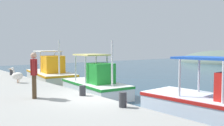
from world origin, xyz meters
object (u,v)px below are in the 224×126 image
Objects in this scene: fishing_boat_nearest at (51,75)px; mooring_bollard_third at (123,100)px; mooring_bollard_second at (83,91)px; mooring_bollard_nearest at (11,72)px; fisherman_standing at (34,73)px; fishing_boat_second at (96,85)px; pelican at (17,75)px.

fishing_boat_nearest is 12.65× the size of mooring_bollard_third.
fishing_boat_nearest is 15.18× the size of mooring_bollard_second.
mooring_bollard_nearest is (-0.48, -2.61, 0.30)m from fishing_boat_nearest.
mooring_bollard_third is at bearing -13.40° from fishing_boat_nearest.
fisherman_standing is 1.93m from mooring_bollard_second.
mooring_bollard_second is at bearing 66.90° from fisherman_standing.
fishing_boat_second is 5.52× the size of pelican.
fishing_boat_nearest is at bearing 135.07° from pelican.
mooring_bollard_nearest is 1.00× the size of mooring_bollard_second.
mooring_bollard_second is (9.07, 0.00, -0.00)m from mooring_bollard_nearest.
fishing_boat_nearest reaches higher than pelican.
mooring_bollard_third is (3.07, 1.64, -0.70)m from fisherman_standing.
pelican is at bearing -121.59° from fishing_boat_second.
fishing_boat_nearest is 1.21× the size of fishing_boat_second.
pelican reaches higher than mooring_bollard_third.
fishing_boat_nearest is 2.67m from mooring_bollard_nearest.
fishing_boat_nearest reaches higher than mooring_bollard_second.
fisherman_standing is at bearing -151.87° from mooring_bollard_third.
mooring_bollard_nearest is (-6.13, -2.68, 0.39)m from fishing_boat_second.
fisherman_standing is (7.89, -4.25, 1.04)m from fishing_boat_nearest.
mooring_bollard_nearest is 11.44m from mooring_bollard_third.
fisherman_standing is at bearing -11.08° from mooring_bollard_nearest.
pelican is 0.53× the size of fisherman_standing.
pelican is at bearing -44.93° from fishing_boat_nearest.
fishing_boat_second reaches higher than fisherman_standing.
mooring_bollard_second is at bearing 0.00° from mooring_bollard_nearest.
fishing_boat_second is 12.53× the size of mooring_bollard_second.
fishing_boat_second is (5.64, 0.07, -0.08)m from fishing_boat_nearest.
mooring_bollard_third is at bearing -26.75° from fishing_boat_second.
fishing_boat_second is at bearing 117.48° from fisherman_standing.
fishing_boat_nearest reaches higher than fisherman_standing.
fisherman_standing is at bearing -62.52° from fishing_boat_second.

